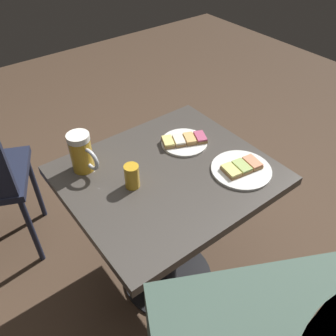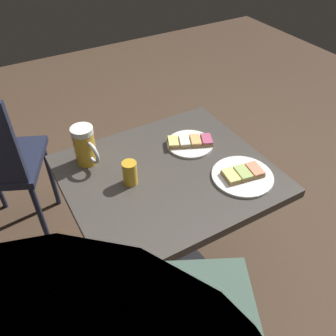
{
  "view_description": "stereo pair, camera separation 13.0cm",
  "coord_description": "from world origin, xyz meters",
  "px_view_note": "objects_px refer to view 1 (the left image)",
  "views": [
    {
      "loc": [
        0.78,
        -0.6,
        1.59
      ],
      "look_at": [
        0.0,
        0.0,
        0.73
      ],
      "focal_mm": 37.55,
      "sensor_mm": 36.0,
      "label": 1
    },
    {
      "loc": [
        0.86,
        -0.49,
        1.59
      ],
      "look_at": [
        0.0,
        0.0,
        0.73
      ],
      "focal_mm": 37.55,
      "sensor_mm": 36.0,
      "label": 2
    }
  ],
  "objects_px": {
    "beer_mug": "(82,153)",
    "beer_glass_small": "(132,176)",
    "plate_near": "(184,141)",
    "plate_far": "(241,169)"
  },
  "relations": [
    {
      "from": "plate_near",
      "to": "beer_mug",
      "type": "bearing_deg",
      "value": -104.55
    },
    {
      "from": "plate_near",
      "to": "beer_mug",
      "type": "xyz_separation_m",
      "value": [
        -0.1,
        -0.4,
        0.07
      ]
    },
    {
      "from": "plate_near",
      "to": "plate_far",
      "type": "bearing_deg",
      "value": 13.05
    },
    {
      "from": "beer_glass_small",
      "to": "beer_mug",
      "type": "bearing_deg",
      "value": -153.68
    },
    {
      "from": "beer_mug",
      "to": "beer_glass_small",
      "type": "bearing_deg",
      "value": 26.32
    },
    {
      "from": "plate_near",
      "to": "plate_far",
      "type": "xyz_separation_m",
      "value": [
        0.26,
        0.06,
        -0.0
      ]
    },
    {
      "from": "plate_near",
      "to": "beer_mug",
      "type": "distance_m",
      "value": 0.42
    },
    {
      "from": "plate_far",
      "to": "plate_near",
      "type": "bearing_deg",
      "value": -166.95
    },
    {
      "from": "beer_mug",
      "to": "beer_glass_small",
      "type": "height_order",
      "value": "beer_mug"
    },
    {
      "from": "plate_far",
      "to": "beer_glass_small",
      "type": "distance_m",
      "value": 0.41
    }
  ]
}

